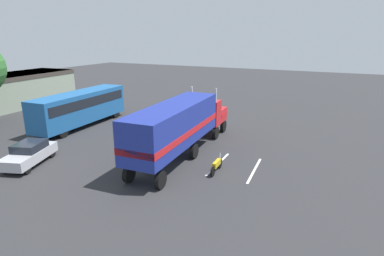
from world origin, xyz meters
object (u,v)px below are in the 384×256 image
person_bystander (157,140)px  motorcycle (217,165)px  semi_truck (181,123)px  parked_bus (80,106)px  parked_car (29,153)px

person_bystander → motorcycle: 5.97m
semi_truck → parked_bus: semi_truck is taller
motorcycle → parked_car: bearing=109.7°
parked_bus → parked_car: size_ratio=2.34×
semi_truck → person_bystander: bearing=88.6°
semi_truck → parked_bus: size_ratio=1.29×
motorcycle → person_bystander: bearing=73.3°
person_bystander → parked_car: size_ratio=0.34×
semi_truck → motorcycle: size_ratio=6.76×
semi_truck → parked_car: (-6.09, 8.84, -1.72)m
parked_car → motorcycle: bearing=-70.3°
person_bystander → semi_truck: bearing=-91.4°
semi_truck → parked_car: semi_truck is taller
semi_truck → parked_bus: (2.97, 12.75, -0.46)m
person_bystander → parked_car: person_bystander is taller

